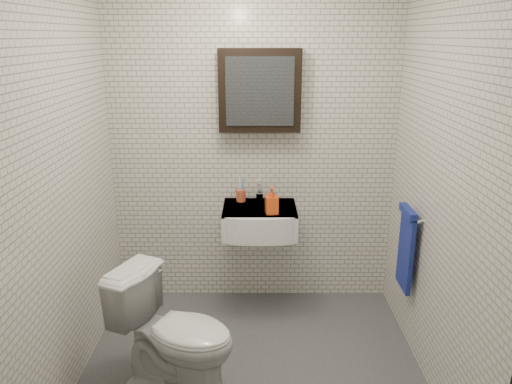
% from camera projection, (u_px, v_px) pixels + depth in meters
% --- Properties ---
extents(ground, '(2.20, 2.00, 0.01)m').
position_uv_depth(ground, '(252.00, 368.00, 3.26)').
color(ground, '#45474C').
rests_on(ground, ground).
extents(room_shell, '(2.22, 2.02, 2.51)m').
position_uv_depth(room_shell, '(252.00, 150.00, 2.83)').
color(room_shell, silver).
rests_on(room_shell, ground).
extents(washbasin, '(0.55, 0.50, 0.20)m').
position_uv_depth(washbasin, '(260.00, 221.00, 3.74)').
color(washbasin, white).
rests_on(washbasin, room_shell).
extents(faucet, '(0.06, 0.20, 0.15)m').
position_uv_depth(faucet, '(260.00, 192.00, 3.88)').
color(faucet, silver).
rests_on(faucet, washbasin).
extents(mirror_cabinet, '(0.60, 0.15, 0.60)m').
position_uv_depth(mirror_cabinet, '(260.00, 91.00, 3.64)').
color(mirror_cabinet, black).
rests_on(mirror_cabinet, room_shell).
extents(towel_rail, '(0.09, 0.30, 0.58)m').
position_uv_depth(towel_rail, '(406.00, 245.00, 3.38)').
color(towel_rail, silver).
rests_on(towel_rail, room_shell).
extents(toothbrush_cup, '(0.08, 0.08, 0.20)m').
position_uv_depth(toothbrush_cup, '(241.00, 195.00, 3.87)').
color(toothbrush_cup, '#B34B2C').
rests_on(toothbrush_cup, washbasin).
extents(soap_bottle, '(0.10, 0.10, 0.20)m').
position_uv_depth(soap_bottle, '(272.00, 200.00, 3.59)').
color(soap_bottle, orange).
rests_on(soap_bottle, washbasin).
extents(toilet, '(0.85, 0.69, 0.76)m').
position_uv_depth(toilet, '(176.00, 333.00, 2.99)').
color(toilet, white).
rests_on(toilet, ground).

